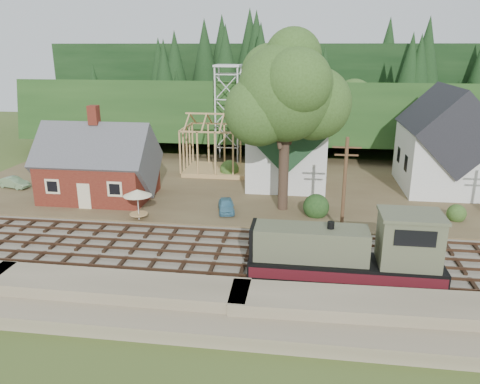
# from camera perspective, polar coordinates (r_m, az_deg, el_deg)

# --- Properties ---
(ground) EXTENTS (140.00, 140.00, 0.00)m
(ground) POSITION_cam_1_polar(r_m,az_deg,el_deg) (34.26, 0.91, -7.88)
(ground) COLOR #384C1E
(ground) RESTS_ON ground
(embankment) EXTENTS (64.00, 5.00, 1.60)m
(embankment) POSITION_cam_1_polar(r_m,az_deg,el_deg) (26.89, -1.43, -15.56)
(embankment) COLOR #7F7259
(embankment) RESTS_ON ground
(railroad_bed) EXTENTS (64.00, 11.00, 0.16)m
(railroad_bed) POSITION_cam_1_polar(r_m,az_deg,el_deg) (34.22, 0.91, -7.76)
(railroad_bed) COLOR #726B5B
(railroad_bed) RESTS_ON ground
(village_flat) EXTENTS (64.00, 26.00, 0.30)m
(village_flat) POSITION_cam_1_polar(r_m,az_deg,el_deg) (50.99, 3.43, 0.87)
(village_flat) COLOR brown
(village_flat) RESTS_ON ground
(hillside) EXTENTS (70.00, 28.96, 12.74)m
(hillside) POSITION_cam_1_polar(r_m,az_deg,el_deg) (74.30, 4.97, 5.97)
(hillside) COLOR #1E3F19
(hillside) RESTS_ON ground
(ridge) EXTENTS (80.00, 20.00, 12.00)m
(ridge) POSITION_cam_1_polar(r_m,az_deg,el_deg) (90.02, 5.56, 7.96)
(ridge) COLOR black
(ridge) RESTS_ON ground
(depot) EXTENTS (10.80, 7.41, 9.00)m
(depot) POSITION_cam_1_polar(r_m,az_deg,el_deg) (47.59, -16.84, 2.76)
(depot) COLOR #561913
(depot) RESTS_ON village_flat
(church) EXTENTS (8.40, 15.17, 13.00)m
(church) POSITION_cam_1_polar(r_m,az_deg,el_deg) (51.33, 5.93, 6.70)
(church) COLOR silver
(church) RESTS_ON village_flat
(farmhouse) EXTENTS (8.40, 10.80, 10.60)m
(farmhouse) POSITION_cam_1_polar(r_m,az_deg,el_deg) (52.65, 23.63, 5.25)
(farmhouse) COLOR silver
(farmhouse) RESTS_ON village_flat
(timber_frame) EXTENTS (8.20, 6.20, 6.99)m
(timber_frame) POSITION_cam_1_polar(r_m,az_deg,el_deg) (54.84, -2.45, 5.42)
(timber_frame) COLOR tan
(timber_frame) RESTS_ON village_flat
(lattice_tower) EXTENTS (3.20, 3.20, 12.12)m
(lattice_tower) POSITION_cam_1_polar(r_m,az_deg,el_deg) (59.73, -1.47, 12.98)
(lattice_tower) COLOR silver
(lattice_tower) RESTS_ON village_flat
(big_tree) EXTENTS (10.90, 8.40, 14.70)m
(big_tree) POSITION_cam_1_polar(r_m,az_deg,el_deg) (41.10, 5.82, 11.15)
(big_tree) COLOR #38281E
(big_tree) RESTS_ON village_flat
(telegraph_pole_near) EXTENTS (2.20, 0.28, 8.00)m
(telegraph_pole_near) POSITION_cam_1_polar(r_m,az_deg,el_deg) (37.55, 12.61, 0.92)
(telegraph_pole_near) COLOR #4C331E
(telegraph_pole_near) RESTS_ON ground
(locomotive) EXTENTS (11.96, 2.99, 4.79)m
(locomotive) POSITION_cam_1_polar(r_m,az_deg,el_deg) (30.61, 13.57, -7.24)
(locomotive) COLOR black
(locomotive) RESTS_ON railroad_bed
(car_blue) EXTENTS (2.08, 3.65, 1.17)m
(car_blue) POSITION_cam_1_polar(r_m,az_deg,el_deg) (42.09, -1.69, -1.67)
(car_blue) COLOR #5394B3
(car_blue) RESTS_ON village_flat
(car_green) EXTENTS (3.69, 2.03, 1.15)m
(car_green) POSITION_cam_1_polar(r_m,az_deg,el_deg) (54.69, -25.88, 1.05)
(car_green) COLOR gray
(car_green) RESTS_ON village_flat
(patio_set) EXTENTS (2.43, 2.43, 2.70)m
(patio_set) POSITION_cam_1_polar(r_m,az_deg,el_deg) (40.65, -12.40, -0.23)
(patio_set) COLOR silver
(patio_set) RESTS_ON village_flat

